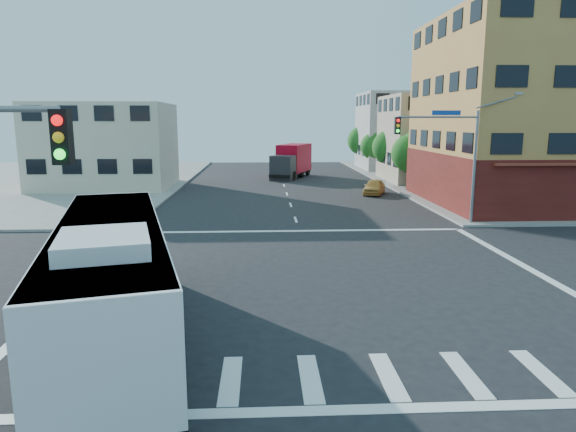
{
  "coord_description": "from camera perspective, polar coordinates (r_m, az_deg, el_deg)",
  "views": [
    {
      "loc": [
        -2.16,
        -19.93,
        6.4
      ],
      "look_at": [
        -0.98,
        3.47,
        2.03
      ],
      "focal_mm": 32.0,
      "sensor_mm": 36.0,
      "label": 1
    }
  ],
  "objects": [
    {
      "name": "street_tree_c",
      "position": [
        65.45,
        9.63,
        7.84
      ],
      "size": [
        3.4,
        3.4,
        5.29
      ],
      "color": "#3C2615",
      "rests_on": "ground"
    },
    {
      "name": "parked_car",
      "position": [
        45.74,
        9.57,
        3.22
      ],
      "size": [
        2.86,
        4.2,
        1.33
      ],
      "primitive_type": "imported",
      "rotation": [
        0.0,
        0.0,
        -0.37
      ],
      "color": "gold",
      "rests_on": "ground"
    },
    {
      "name": "building_east_far",
      "position": [
        70.57,
        13.03,
        9.17
      ],
      "size": [
        12.06,
        10.06,
        10.0
      ],
      "color": "#A6A6A1",
      "rests_on": "ground"
    },
    {
      "name": "box_truck",
      "position": [
        58.39,
        0.4,
        6.05
      ],
      "size": [
        5.22,
        8.58,
        3.73
      ],
      "rotation": [
        0.0,
        0.0,
        -0.37
      ],
      "color": "#252529",
      "rests_on": "ground"
    },
    {
      "name": "signal_mast_ne",
      "position": [
        32.58,
        17.46,
        7.59
      ],
      "size": [
        7.91,
        1.13,
        8.07
      ],
      "color": "slate",
      "rests_on": "ground"
    },
    {
      "name": "street_tree_a",
      "position": [
        49.96,
        13.58,
        7.05
      ],
      "size": [
        3.6,
        3.6,
        5.53
      ],
      "color": "#3C2615",
      "rests_on": "ground"
    },
    {
      "name": "transit_bus",
      "position": [
        15.82,
        -18.98,
        -6.53
      ],
      "size": [
        6.03,
        13.43,
        3.89
      ],
      "rotation": [
        0.0,
        0.0,
        0.25
      ],
      "color": "black",
      "rests_on": "ground"
    },
    {
      "name": "street_tree_d",
      "position": [
        73.26,
        8.29,
        8.48
      ],
      "size": [
        4.0,
        4.0,
        6.03
      ],
      "color": "#3C2615",
      "rests_on": "ground"
    },
    {
      "name": "ground",
      "position": [
        21.04,
        3.18,
        -7.15
      ],
      "size": [
        120.0,
        120.0,
        0.0
      ],
      "primitive_type": "plane",
      "color": "black",
      "rests_on": "ground"
    },
    {
      "name": "street_tree_b",
      "position": [
        57.66,
        11.35,
        7.73
      ],
      "size": [
        3.8,
        3.8,
        5.79
      ],
      "color": "#3C2615",
      "rests_on": "ground"
    },
    {
      "name": "corner_building_ne",
      "position": [
        44.34,
        27.43,
        8.74
      ],
      "size": [
        18.1,
        15.44,
        14.0
      ],
      "color": "#B38840",
      "rests_on": "ground"
    },
    {
      "name": "building_west",
      "position": [
        52.13,
        -19.6,
        7.33
      ],
      "size": [
        12.06,
        10.06,
        8.0
      ],
      "color": "beige",
      "rests_on": "ground"
    },
    {
      "name": "building_east_near",
      "position": [
        57.24,
        16.84,
        8.22
      ],
      "size": [
        12.06,
        10.06,
        9.0
      ],
      "color": "tan",
      "rests_on": "ground"
    }
  ]
}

